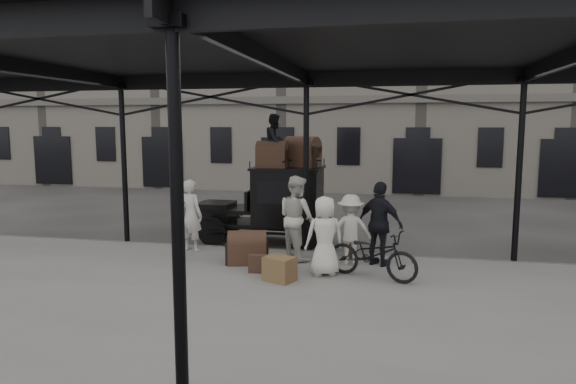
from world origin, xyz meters
name	(u,v)px	position (x,y,z in m)	size (l,w,h in m)	color
ground	(290,279)	(0.00, 0.00, 0.00)	(120.00, 120.00, 0.00)	#383533
platform	(268,307)	(0.00, -2.00, 0.07)	(28.00, 8.00, 0.15)	slate
canopy	(271,53)	(0.00, -1.72, 4.60)	(22.50, 9.00, 4.74)	black
building_frontage	(357,56)	(0.00, 18.00, 7.00)	(64.00, 8.00, 14.00)	slate
taxi	(277,201)	(-1.03, 3.22, 1.20)	(3.65, 1.55, 2.18)	black
porter_left	(191,215)	(-2.85, 1.38, 1.07)	(0.67, 0.44, 1.83)	beige
porter_midleft	(297,217)	(-0.08, 1.16, 1.15)	(0.98, 0.76, 2.01)	beige
porter_centre	(325,236)	(0.75, -0.03, 1.00)	(0.83, 0.54, 1.70)	silver
porter_official	(380,224)	(1.88, 0.96, 1.11)	(1.13, 0.47, 1.93)	black
porter_right	(351,230)	(1.23, 0.93, 0.96)	(1.05, 0.60, 1.62)	beige
bicycle	(372,254)	(1.77, -0.08, 0.67)	(0.69, 1.98, 1.04)	black
porter_roof	(275,141)	(-1.06, 3.13, 2.91)	(0.71, 0.55, 1.46)	black
steamer_trunk_roof_near	(272,156)	(-1.11, 2.98, 2.48)	(0.82, 0.50, 0.60)	#4D3324
steamer_trunk_roof_far	(302,154)	(-0.36, 3.43, 2.53)	(0.95, 0.58, 0.70)	#4D3324
steamer_trunk_platform	(247,250)	(-1.12, 0.50, 0.47)	(0.88, 0.54, 0.65)	#4D3324
wicker_hamper	(280,269)	(-0.09, -0.64, 0.40)	(0.60, 0.45, 0.50)	olive
suitcase_upright	(350,247)	(1.16, 1.71, 0.38)	(0.15, 0.60, 0.45)	#4D3324
suitcase_flat	(262,264)	(-0.58, -0.17, 0.35)	(0.60, 0.15, 0.40)	#4D3324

